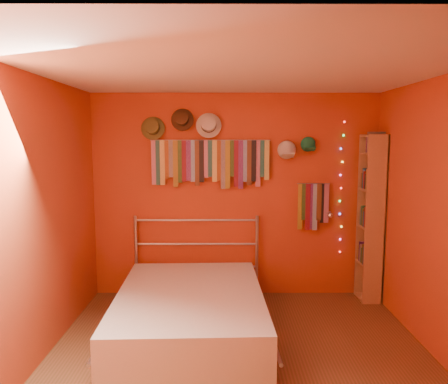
{
  "coord_description": "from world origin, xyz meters",
  "views": [
    {
      "loc": [
        -0.15,
        -3.6,
        1.96
      ],
      "look_at": [
        -0.14,
        0.9,
        1.4
      ],
      "focal_mm": 35.0,
      "sensor_mm": 36.0,
      "label": 1
    }
  ],
  "objects_px": {
    "tie_rack": "(210,161)",
    "bookshelf": "(374,217)",
    "reading_lamp": "(330,215)",
    "bed": "(190,311)"
  },
  "relations": [
    {
      "from": "tie_rack",
      "to": "bookshelf",
      "type": "distance_m",
      "value": 2.08
    },
    {
      "from": "tie_rack",
      "to": "reading_lamp",
      "type": "height_order",
      "value": "tie_rack"
    },
    {
      "from": "bookshelf",
      "to": "bed",
      "type": "height_order",
      "value": "bookshelf"
    },
    {
      "from": "reading_lamp",
      "to": "bookshelf",
      "type": "bearing_deg",
      "value": -0.31
    },
    {
      "from": "reading_lamp",
      "to": "bed",
      "type": "relative_size",
      "value": 0.13
    },
    {
      "from": "tie_rack",
      "to": "bed",
      "type": "xyz_separation_m",
      "value": [
        -0.18,
        -1.09,
        -1.45
      ]
    },
    {
      "from": "bookshelf",
      "to": "tie_rack",
      "type": "bearing_deg",
      "value": 175.49
    },
    {
      "from": "bookshelf",
      "to": "bed",
      "type": "xyz_separation_m",
      "value": [
        -2.14,
        -0.94,
        -0.78
      ]
    },
    {
      "from": "reading_lamp",
      "to": "bookshelf",
      "type": "relative_size",
      "value": 0.14
    },
    {
      "from": "bed",
      "to": "reading_lamp",
      "type": "bearing_deg",
      "value": 28.55
    }
  ]
}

